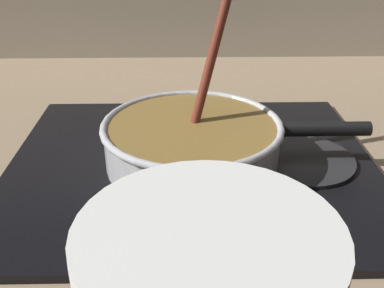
{
  "coord_description": "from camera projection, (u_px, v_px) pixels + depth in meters",
  "views": [
    {
      "loc": [
        -0.06,
        -0.42,
        0.36
      ],
      "look_at": [
        -0.05,
        0.18,
        0.04
      ],
      "focal_mm": 42.36,
      "sensor_mm": 36.0,
      "label": 1
    }
  ],
  "objects": [
    {
      "name": "ground",
      "position": [
        236.0,
        260.0,
        0.55
      ],
      "size": [
        2.4,
        1.6,
        0.04
      ],
      "primitive_type": "cube",
      "color": "#9E8466"
    },
    {
      "name": "hob_plate",
      "position": [
        192.0,
        165.0,
        0.7
      ],
      "size": [
        0.56,
        0.48,
        0.01
      ],
      "primitive_type": "cube",
      "color": "black",
      "rests_on": "ground"
    },
    {
      "name": "burner_ring",
      "position": [
        192.0,
        160.0,
        0.69
      ],
      "size": [
        0.21,
        0.21,
        0.01
      ],
      "primitive_type": "torus",
      "color": "#592D0C",
      "rests_on": "hob_plate"
    },
    {
      "name": "spare_burner",
      "position": [
        301.0,
        159.0,
        0.7
      ],
      "size": [
        0.17,
        0.17,
        0.01
      ],
      "primitive_type": "cylinder",
      "color": "#262628",
      "rests_on": "hob_plate"
    },
    {
      "name": "cooking_pan",
      "position": [
        193.0,
        141.0,
        0.68
      ],
      "size": [
        0.4,
        0.27,
        0.27
      ],
      "color": "silver",
      "rests_on": "hob_plate"
    }
  ]
}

